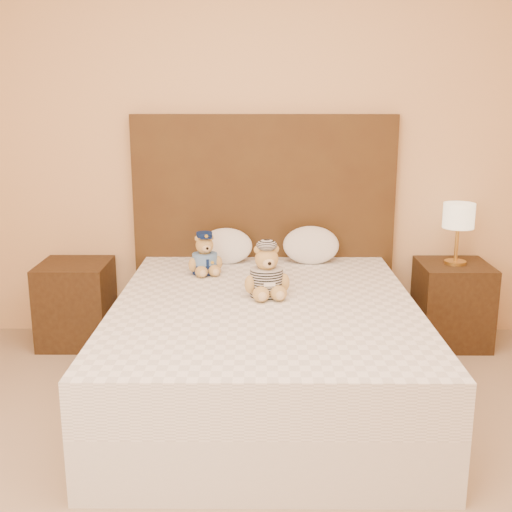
{
  "coord_description": "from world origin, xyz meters",
  "views": [
    {
      "loc": [
        -0.03,
        -2.05,
        1.62
      ],
      "look_at": [
        -0.05,
        1.45,
        0.74
      ],
      "focal_mm": 45.0,
      "sensor_mm": 36.0,
      "label": 1
    }
  ],
  "objects_px": {
    "lamp": "(459,219)",
    "teddy_prisoner": "(267,270)",
    "bed": "(265,350)",
    "nightstand_left": "(76,303)",
    "teddy_police": "(205,253)",
    "pillow_right": "(311,243)",
    "pillow_left": "(226,244)",
    "nightstand_right": "(452,304)"
  },
  "relations": [
    {
      "from": "lamp",
      "to": "pillow_left",
      "type": "xyz_separation_m",
      "value": [
        -1.5,
        0.03,
        -0.18
      ]
    },
    {
      "from": "bed",
      "to": "lamp",
      "type": "relative_size",
      "value": 5.0
    },
    {
      "from": "pillow_right",
      "to": "nightstand_left",
      "type": "bearing_deg",
      "value": -178.9
    },
    {
      "from": "lamp",
      "to": "pillow_left",
      "type": "bearing_deg",
      "value": 178.85
    },
    {
      "from": "lamp",
      "to": "teddy_prisoner",
      "type": "xyz_separation_m",
      "value": [
        -1.24,
        -0.71,
        -0.15
      ]
    },
    {
      "from": "teddy_police",
      "to": "pillow_right",
      "type": "height_order",
      "value": "same"
    },
    {
      "from": "teddy_police",
      "to": "pillow_right",
      "type": "relative_size",
      "value": 0.71
    },
    {
      "from": "nightstand_right",
      "to": "teddy_prisoner",
      "type": "relative_size",
      "value": 1.87
    },
    {
      "from": "bed",
      "to": "pillow_left",
      "type": "xyz_separation_m",
      "value": [
        -0.25,
        0.83,
        0.4
      ]
    },
    {
      "from": "bed",
      "to": "lamp",
      "type": "distance_m",
      "value": 1.59
    },
    {
      "from": "pillow_right",
      "to": "teddy_prisoner",
      "type": "bearing_deg",
      "value": -112.13
    },
    {
      "from": "nightstand_right",
      "to": "pillow_right",
      "type": "bearing_deg",
      "value": 178.18
    },
    {
      "from": "pillow_left",
      "to": "nightstand_right",
      "type": "bearing_deg",
      "value": -1.15
    },
    {
      "from": "teddy_police",
      "to": "nightstand_left",
      "type": "bearing_deg",
      "value": 145.05
    },
    {
      "from": "bed",
      "to": "lamp",
      "type": "xyz_separation_m",
      "value": [
        1.25,
        0.8,
        0.57
      ]
    },
    {
      "from": "bed",
      "to": "pillow_left",
      "type": "distance_m",
      "value": 0.95
    },
    {
      "from": "pillow_left",
      "to": "pillow_right",
      "type": "height_order",
      "value": "pillow_right"
    },
    {
      "from": "teddy_police",
      "to": "nightstand_right",
      "type": "bearing_deg",
      "value": -10.38
    },
    {
      "from": "bed",
      "to": "nightstand_right",
      "type": "relative_size",
      "value": 3.64
    },
    {
      "from": "lamp",
      "to": "teddy_prisoner",
      "type": "height_order",
      "value": "lamp"
    },
    {
      "from": "bed",
      "to": "nightstand_left",
      "type": "relative_size",
      "value": 3.64
    },
    {
      "from": "bed",
      "to": "teddy_police",
      "type": "relative_size",
      "value": 7.75
    },
    {
      "from": "lamp",
      "to": "teddy_police",
      "type": "relative_size",
      "value": 1.55
    },
    {
      "from": "pillow_left",
      "to": "teddy_prisoner",
      "type": "bearing_deg",
      "value": -70.64
    },
    {
      "from": "bed",
      "to": "pillow_right",
      "type": "height_order",
      "value": "pillow_right"
    },
    {
      "from": "teddy_police",
      "to": "teddy_prisoner",
      "type": "distance_m",
      "value": 0.59
    },
    {
      "from": "nightstand_right",
      "to": "pillow_right",
      "type": "height_order",
      "value": "pillow_right"
    },
    {
      "from": "lamp",
      "to": "pillow_right",
      "type": "xyz_separation_m",
      "value": [
        -0.94,
        0.03,
        -0.17
      ]
    },
    {
      "from": "nightstand_left",
      "to": "pillow_left",
      "type": "relative_size",
      "value": 1.59
    },
    {
      "from": "teddy_police",
      "to": "lamp",
      "type": "bearing_deg",
      "value": -10.38
    },
    {
      "from": "teddy_prisoner",
      "to": "pillow_left",
      "type": "height_order",
      "value": "teddy_prisoner"
    },
    {
      "from": "nightstand_right",
      "to": "lamp",
      "type": "bearing_deg",
      "value": 180.0
    },
    {
      "from": "nightstand_left",
      "to": "teddy_police",
      "type": "relative_size",
      "value": 2.13
    },
    {
      "from": "nightstand_right",
      "to": "teddy_police",
      "type": "relative_size",
      "value": 2.13
    },
    {
      "from": "teddy_prisoner",
      "to": "teddy_police",
      "type": "bearing_deg",
      "value": 118.34
    },
    {
      "from": "lamp",
      "to": "nightstand_left",
      "type": "bearing_deg",
      "value": 180.0
    },
    {
      "from": "nightstand_right",
      "to": "lamp",
      "type": "relative_size",
      "value": 1.38
    },
    {
      "from": "pillow_left",
      "to": "pillow_right",
      "type": "relative_size",
      "value": 0.94
    },
    {
      "from": "bed",
      "to": "lamp",
      "type": "height_order",
      "value": "lamp"
    },
    {
      "from": "bed",
      "to": "pillow_left",
      "type": "relative_size",
      "value": 5.8
    },
    {
      "from": "nightstand_left",
      "to": "teddy_prisoner",
      "type": "relative_size",
      "value": 1.87
    },
    {
      "from": "bed",
      "to": "teddy_prisoner",
      "type": "height_order",
      "value": "teddy_prisoner"
    }
  ]
}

